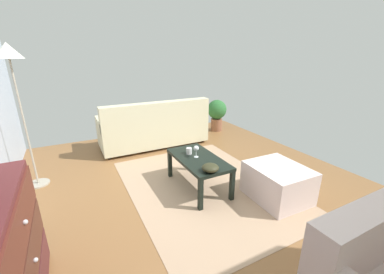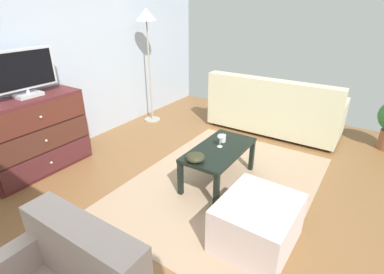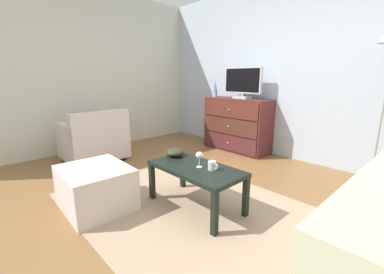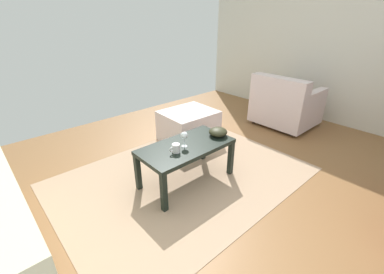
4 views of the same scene
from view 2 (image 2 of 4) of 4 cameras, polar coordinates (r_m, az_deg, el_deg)
The scene contains 12 objects.
ground_plane at distance 3.40m, azimuth 1.37°, elevation -9.96°, with size 5.85×4.80×0.05m, color brown.
wall_accent_rear at distance 4.37m, azimuth -24.21°, elevation 15.76°, with size 5.85×0.12×2.77m, color silver.
area_rug at distance 3.45m, azimuth 6.01°, elevation -8.96°, with size 2.60×1.90×0.01m, color tan.
dresser at distance 3.96m, azimuth -28.38°, elevation 0.19°, with size 1.19×0.49×0.93m.
tv at distance 3.80m, azimuth -30.02°, elevation 10.89°, with size 0.73×0.18×0.53m.
coffee_table at distance 3.31m, azimuth 5.32°, elevation -3.04°, with size 0.96×0.50×0.43m.
wine_glass at distance 3.26m, azimuth 5.52°, elevation -0.06°, with size 0.07×0.07×0.16m.
mug at distance 3.42m, azimuth 6.02°, elevation -0.23°, with size 0.11×0.08×0.08m.
bowl_decorative at distance 2.98m, azimuth 0.68°, elevation -4.00°, with size 0.20×0.20×0.09m, color #2F2F1C.
couch_large at distance 4.84m, azimuth 15.63°, elevation 4.91°, with size 0.85×2.00×0.90m.
ottoman at distance 2.64m, azimuth 12.58°, elevation -16.04°, with size 0.70×0.60×0.42m, color silver.
standing_lamp at distance 4.93m, azimuth -8.81°, elevation 20.56°, with size 0.32×0.32×1.83m.
Camera 2 is at (-2.38, -1.47, 1.91)m, focal length 27.36 mm.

